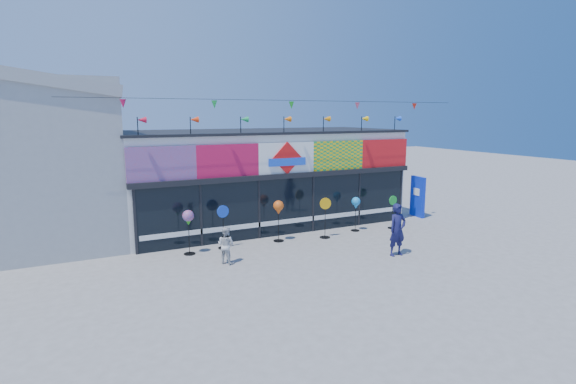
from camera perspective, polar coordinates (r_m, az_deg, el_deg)
ground at (r=15.33m, az=5.55°, el=-8.40°), size 80.00×80.00×0.00m
kite_shop at (r=20.03m, az=-3.39°, el=1.97°), size 16.00×5.70×5.31m
blue_sign at (r=22.03m, az=16.13°, el=-0.55°), size 0.24×0.96×1.91m
spinner_0 at (r=15.76m, az=-12.55°, el=-3.37°), size 0.40×0.40×1.56m
spinner_1 at (r=16.32m, az=-8.22°, el=-4.26°), size 0.45×0.40×1.59m
spinner_2 at (r=16.96m, az=-1.22°, el=-2.14°), size 0.40×0.40×1.58m
spinner_3 at (r=17.58m, az=4.75°, el=-3.15°), size 0.44×0.41×1.60m
spinner_4 at (r=18.71m, az=8.61°, el=-1.50°), size 0.36×0.36×1.43m
spinner_5 at (r=19.49m, az=13.14°, el=-2.38°), size 0.40×0.36×1.41m
adult_man at (r=15.79m, az=13.72°, el=-4.68°), size 0.66×0.44×1.81m
child at (r=14.76m, az=-7.89°, el=-6.68°), size 0.64×0.68×1.23m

